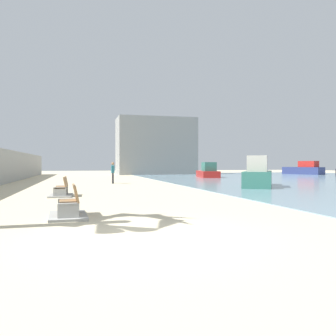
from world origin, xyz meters
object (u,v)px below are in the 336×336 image
at_px(bench_near, 69,209).
at_px(boat_mid_bay, 258,175).
at_px(boat_far_left, 208,172).
at_px(bench_far, 62,191).
at_px(boat_distant, 304,169).
at_px(person_walking, 113,171).

xyz_separation_m(bench_near, boat_mid_bay, (12.45, 11.19, 0.59)).
relative_size(boat_mid_bay, boat_far_left, 1.01).
bearing_deg(bench_far, boat_mid_bay, 16.76).
relative_size(boat_far_left, boat_distant, 0.91).
distance_m(bench_far, boat_far_left, 26.25).
height_order(person_walking, boat_mid_bay, boat_mid_bay).
distance_m(person_walking, boat_mid_bay, 11.70).
bearing_deg(bench_near, boat_distant, 46.81).
bearing_deg(bench_far, boat_far_left, 53.18).
bearing_deg(boat_distant, person_walking, -149.93).
distance_m(bench_far, boat_distant, 44.43).
bearing_deg(bench_near, bench_far, 94.50).
distance_m(boat_mid_bay, boat_far_left, 17.30).
height_order(bench_far, boat_mid_bay, boat_mid_bay).
relative_size(bench_far, person_walking, 1.20).
bearing_deg(boat_mid_bay, bench_near, -138.05).
bearing_deg(boat_far_left, boat_mid_bay, -98.98).
xyz_separation_m(bench_near, boat_far_left, (15.16, 28.29, 0.45)).
distance_m(person_walking, boat_far_left, 15.94).
bearing_deg(boat_far_left, bench_near, -118.18).
height_order(bench_far, boat_distant, boat_distant).
bearing_deg(bench_near, person_walking, 80.67).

